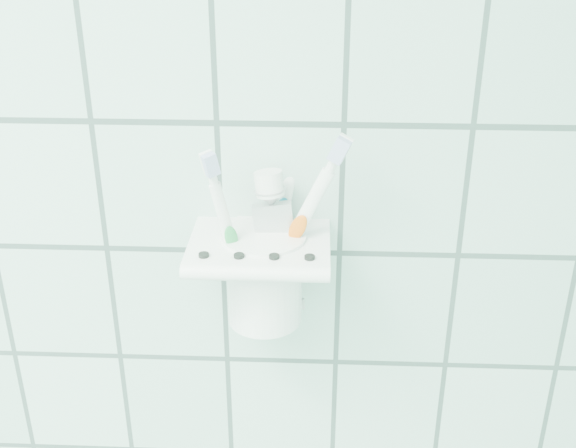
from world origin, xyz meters
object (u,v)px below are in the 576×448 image
(toothbrush_blue, at_px, (258,222))
(toothpaste_tube, at_px, (284,236))
(holder_bracket, at_px, (260,248))
(toothbrush_pink, at_px, (248,232))
(toothbrush_orange, at_px, (254,215))
(cup, at_px, (264,274))

(toothbrush_blue, relative_size, toothpaste_tube, 1.33)
(holder_bracket, relative_size, toothbrush_blue, 0.67)
(holder_bracket, xyz_separation_m, toothpaste_tube, (0.02, 0.01, 0.01))
(toothbrush_pink, relative_size, toothpaste_tube, 1.20)
(toothbrush_pink, xyz_separation_m, toothbrush_orange, (0.00, 0.01, 0.01))
(toothpaste_tube, bearing_deg, toothbrush_pink, -171.39)
(holder_bracket, distance_m, cup, 0.03)
(cup, distance_m, toothbrush_orange, 0.06)
(toothbrush_pink, bearing_deg, holder_bracket, -36.27)
(holder_bracket, bearing_deg, cup, 51.44)
(cup, bearing_deg, toothbrush_blue, -129.27)
(toothbrush_orange, bearing_deg, toothpaste_tube, 7.62)
(toothpaste_tube, bearing_deg, cup, -173.85)
(holder_bracket, distance_m, toothbrush_pink, 0.02)
(toothbrush_blue, distance_m, toothpaste_tube, 0.03)
(holder_bracket, height_order, cup, same)
(toothbrush_pink, height_order, toothpaste_tube, toothbrush_pink)
(cup, relative_size, toothbrush_orange, 0.47)
(holder_bracket, xyz_separation_m, toothbrush_blue, (-0.00, -0.00, 0.03))
(toothbrush_blue, bearing_deg, toothbrush_pink, 171.39)
(toothbrush_blue, height_order, toothpaste_tube, toothbrush_blue)
(toothbrush_orange, height_order, toothpaste_tube, toothbrush_orange)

